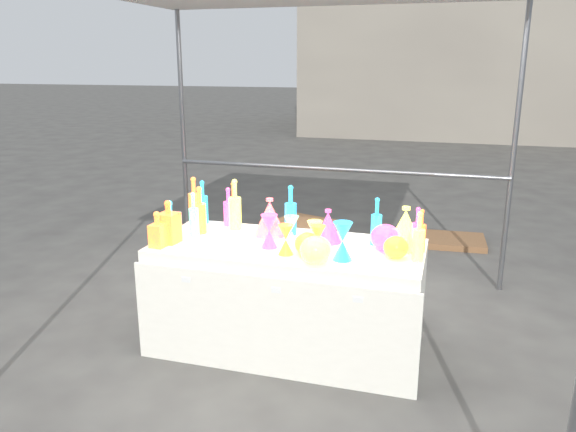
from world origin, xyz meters
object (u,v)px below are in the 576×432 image
(display_table, at_px, (288,297))
(globe_0, at_px, (307,245))
(hourglass_0, at_px, (286,240))
(cardboard_box_closed, at_px, (307,241))
(bottle_0, at_px, (194,199))
(decanter_0, at_px, (158,229))
(lampshade_0, at_px, (270,217))

(display_table, height_order, globe_0, globe_0)
(display_table, bearing_deg, hourglass_0, -77.18)
(display_table, bearing_deg, cardboard_box_closed, 100.25)
(globe_0, bearing_deg, bottle_0, 153.63)
(display_table, relative_size, decanter_0, 7.53)
(display_table, bearing_deg, bottle_0, 157.08)
(display_table, distance_m, globe_0, 0.50)
(lampshade_0, bearing_deg, hourglass_0, -58.74)
(bottle_0, height_order, decanter_0, bottle_0)
(hourglass_0, bearing_deg, globe_0, 14.31)
(cardboard_box_closed, relative_size, bottle_0, 1.67)
(display_table, relative_size, cardboard_box_closed, 3.16)
(hourglass_0, bearing_deg, lampshade_0, 121.73)
(lampshade_0, bearing_deg, decanter_0, -144.07)
(display_table, distance_m, bottle_0, 1.07)
(display_table, height_order, cardboard_box_closed, display_table)
(bottle_0, xyz_separation_m, globe_0, (1.02, -0.51, -0.11))
(hourglass_0, distance_m, lampshade_0, 0.43)
(hourglass_0, relative_size, globe_0, 1.21)
(decanter_0, xyz_separation_m, hourglass_0, (0.85, 0.09, -0.02))
(cardboard_box_closed, bearing_deg, bottle_0, -93.89)
(decanter_0, bearing_deg, display_table, 24.07)
(decanter_0, bearing_deg, globe_0, 12.68)
(hourglass_0, xyz_separation_m, lampshade_0, (-0.23, 0.37, 0.04))
(decanter_0, xyz_separation_m, lampshade_0, (0.63, 0.46, 0.01))
(decanter_0, relative_size, globe_0, 1.51)
(decanter_0, height_order, globe_0, decanter_0)
(display_table, xyz_separation_m, hourglass_0, (0.04, -0.18, 0.47))
(bottle_0, relative_size, globe_0, 2.15)
(hourglass_0, distance_m, globe_0, 0.14)
(cardboard_box_closed, xyz_separation_m, lampshade_0, (0.13, -1.54, 0.67))
(display_table, relative_size, lampshade_0, 6.88)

